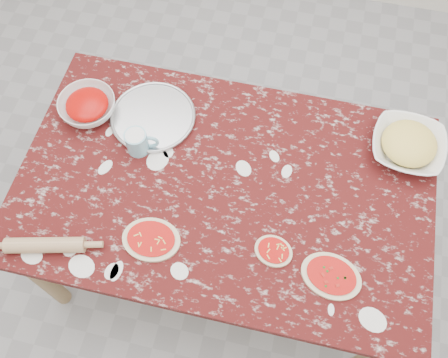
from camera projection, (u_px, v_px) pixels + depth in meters
ground at (224, 250)px, 2.54m from camera, size 4.00×4.00×0.00m
worktable at (224, 194)px, 1.95m from camera, size 1.60×1.00×0.75m
pizza_tray at (153, 117)px, 2.01m from camera, size 0.42×0.42×0.01m
sauce_bowl at (88, 107)px, 2.00m from camera, size 0.24×0.24×0.07m
cheese_bowl at (407, 146)px, 1.92m from camera, size 0.31×0.31×0.07m
flour_mug at (138, 142)px, 1.90m from camera, size 0.13×0.09×0.10m
pizza_left at (151, 239)px, 1.76m from camera, size 0.22×0.17×0.02m
pizza_mid at (273, 251)px, 1.74m from camera, size 0.16×0.15×0.02m
pizza_right at (331, 276)px, 1.70m from camera, size 0.24×0.20×0.02m
rolling_pin at (45, 245)px, 1.73m from camera, size 0.29×0.12×0.06m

